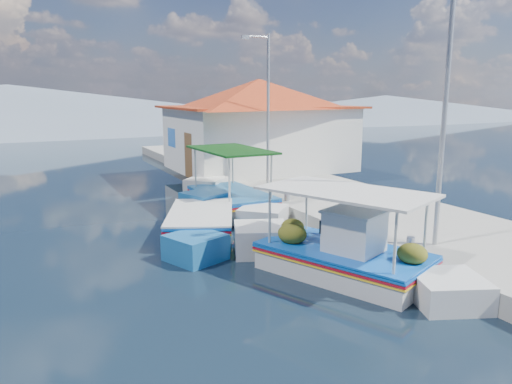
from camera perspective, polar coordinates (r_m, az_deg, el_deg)
name	(u,v)px	position (r m, az deg, el deg)	size (l,w,h in m)	color
ground	(327,339)	(8.92, 8.34, -16.74)	(160.00, 160.00, 0.00)	black
quay	(371,213)	(16.70, 13.40, -2.48)	(5.00, 44.00, 0.50)	gray
bollards	(333,214)	(14.78, 9.03, -2.53)	(0.20, 17.20, 0.30)	#A5A8AD
main_caique	(343,257)	(11.66, 10.16, -7.51)	(3.72, 6.35, 2.27)	silver
caique_green_canopy	(231,201)	(17.60, -3.00, -1.04)	(2.15, 6.76, 2.53)	silver
caique_blue_hull	(199,225)	(14.74, -6.72, -3.90)	(3.44, 5.75, 1.12)	#185892
harbor_building	(259,123)	(24.00, 0.34, 8.13)	(10.49, 10.49, 4.40)	white
lamp_post_near	(442,109)	(12.37, 21.08, 9.14)	(1.21, 0.14, 6.00)	#A5A8AD
lamp_post_far	(266,102)	(19.63, 1.19, 10.51)	(1.21, 0.14, 6.00)	#A5A8AD
mountain_ridge	(113,111)	(63.43, -16.45, 9.13)	(171.40, 96.00, 5.50)	slate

